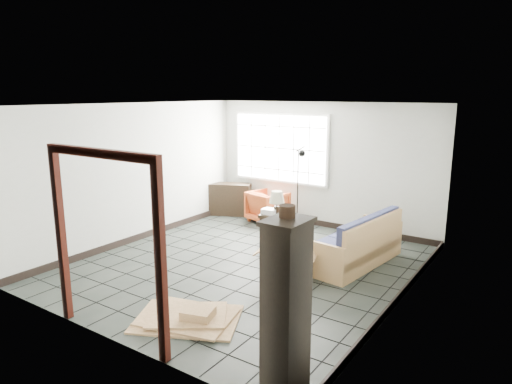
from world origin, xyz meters
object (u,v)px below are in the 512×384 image
Objects in this scene: side_table at (276,219)px; tall_shelf at (286,306)px; futon_sofa at (358,246)px; armchair at (268,205)px.

tall_shelf is at bearing -57.18° from side_table.
side_table is (-1.74, 0.24, 0.14)m from futon_sofa.
tall_shelf is at bearing -71.63° from futon_sofa.
tall_shelf is at bearing 139.23° from armchair.
futon_sofa is 2.94m from armchair.
side_table is (0.87, -1.09, 0.08)m from armchair.
tall_shelf is (3.27, -4.80, 0.49)m from armchair.
side_table is at bearing 179.97° from futon_sofa.
futon_sofa is 2.70× the size of armchair.
futon_sofa is 1.77m from side_table.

